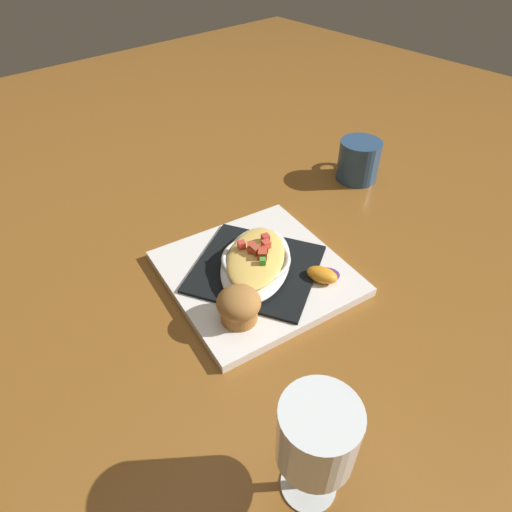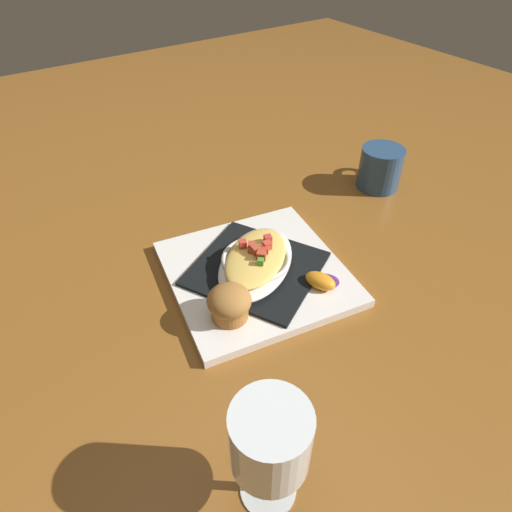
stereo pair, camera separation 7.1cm
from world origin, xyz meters
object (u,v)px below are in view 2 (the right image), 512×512
at_px(gratin_dish, 256,260).
at_px(stemmed_glass, 270,443).
at_px(orange_garnish, 321,281).
at_px(muffin, 229,303).
at_px(coffee_mug, 380,170).
at_px(square_plate, 256,273).

relative_size(gratin_dish, stemmed_glass, 1.43).
xyz_separation_m(gratin_dish, orange_garnish, (-0.07, 0.09, -0.01)).
xyz_separation_m(gratin_dish, muffin, (0.09, 0.06, 0.01)).
bearing_deg(orange_garnish, gratin_dish, -53.80).
height_order(muffin, coffee_mug, coffee_mug).
height_order(square_plate, stemmed_glass, stemmed_glass).
height_order(coffee_mug, stemmed_glass, stemmed_glass).
distance_m(coffee_mug, stemmed_glass, 0.68).
bearing_deg(muffin, stemmed_glass, 68.16).
height_order(square_plate, gratin_dish, gratin_dish).
height_order(gratin_dish, stemmed_glass, stemmed_glass).
bearing_deg(coffee_mug, orange_garnish, 29.57).
distance_m(muffin, coffee_mug, 0.49).
height_order(square_plate, coffee_mug, coffee_mug).
distance_m(gratin_dish, muffin, 0.11).
height_order(orange_garnish, coffee_mug, coffee_mug).
relative_size(square_plate, gratin_dish, 1.28).
bearing_deg(coffee_mug, muffin, 17.99).
relative_size(square_plate, orange_garnish, 4.29).
bearing_deg(stemmed_glass, coffee_mug, -145.95).
bearing_deg(gratin_dish, muffin, 34.99).
bearing_deg(gratin_dish, orange_garnish, 126.20).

